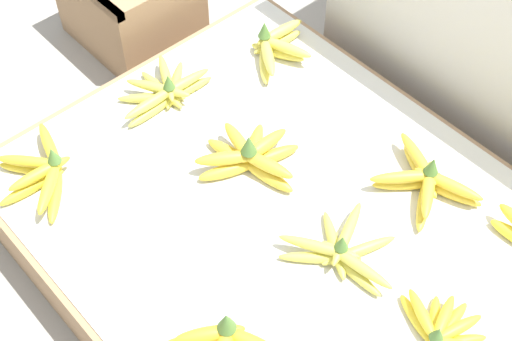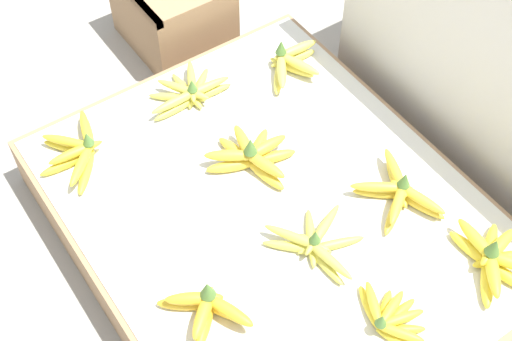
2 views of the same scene
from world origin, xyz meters
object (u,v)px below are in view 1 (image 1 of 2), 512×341
object	(u,v)px
banana_bunch_back_left	(275,48)
banana_bunch_middle_right	(444,330)
banana_bunch_middle_left	(165,91)
banana_bunch_front_left	(43,170)
wooden_crate	(130,1)
banana_bunch_middle_midleft	(250,156)
banana_bunch_middle_midright	(341,252)
banana_bunch_back_midright	(425,181)

from	to	relation	value
banana_bunch_back_left	banana_bunch_middle_right	bearing A→B (deg)	-20.60
banana_bunch_middle_left	banana_bunch_front_left	bearing A→B (deg)	-87.23
wooden_crate	banana_bunch_front_left	xyz separation A→B (m)	(0.43, -0.53, 0.07)
banana_bunch_middle_midleft	banana_bunch_middle_midright	bearing A→B (deg)	-4.90
banana_bunch_front_left	banana_bunch_back_left	xyz separation A→B (m)	(0.05, 0.65, 0.00)
wooden_crate	banana_bunch_middle_midleft	world-z (taller)	banana_bunch_middle_midleft
banana_bunch_middle_midleft	banana_bunch_middle_right	size ratio (longest dim) A/B	1.13
banana_bunch_middle_midright	banana_bunch_back_left	world-z (taller)	banana_bunch_back_left
banana_bunch_middle_midleft	banana_bunch_middle_midright	size ratio (longest dim) A/B	1.00
banana_bunch_back_midright	banana_bunch_middle_midleft	bearing A→B (deg)	-142.16
banana_bunch_front_left	banana_bunch_back_left	distance (m)	0.65
banana_bunch_middle_right	wooden_crate	bearing A→B (deg)	172.11
banana_bunch_middle_left	banana_bunch_back_left	world-z (taller)	banana_bunch_back_left
banana_bunch_middle_left	banana_bunch_middle_midright	size ratio (longest dim) A/B	1.05
wooden_crate	banana_bunch_middle_midright	distance (m)	1.03
banana_bunch_back_midright	banana_bunch_front_left	bearing A→B (deg)	-134.15
banana_bunch_middle_right	banana_bunch_back_midright	size ratio (longest dim) A/B	0.86
banana_bunch_middle_midright	wooden_crate	bearing A→B (deg)	169.10
banana_bunch_back_left	banana_bunch_front_left	bearing A→B (deg)	-94.47
banana_bunch_front_left	banana_bunch_middle_midright	distance (m)	0.67
banana_bunch_front_left	banana_bunch_back_midright	bearing A→B (deg)	45.85
banana_bunch_middle_left	banana_bunch_middle_midleft	bearing A→B (deg)	2.27
banana_bunch_back_left	banana_bunch_back_midright	bearing A→B (deg)	-5.34
banana_bunch_front_left	banana_bunch_middle_left	size ratio (longest dim) A/B	0.99
banana_bunch_middle_midleft	banana_bunch_middle_midright	distance (m)	0.31
banana_bunch_back_left	banana_bunch_middle_midright	bearing A→B (deg)	-30.49
banana_bunch_front_left	banana_bunch_middle_midleft	size ratio (longest dim) A/B	1.05
banana_bunch_back_midright	wooden_crate	bearing A→B (deg)	-176.08
banana_bunch_middle_left	banana_bunch_back_midright	xyz separation A→B (m)	(0.60, 0.25, 0.00)
banana_bunch_middle_midright	banana_bunch_back_midright	bearing A→B (deg)	90.01
banana_bunch_middle_midright	banana_bunch_back_left	size ratio (longest dim) A/B	1.11
banana_bunch_middle_midright	banana_bunch_front_left	bearing A→B (deg)	-149.98
banana_bunch_back_midright	banana_bunch_middle_right	bearing A→B (deg)	-44.49
banana_bunch_middle_left	banana_bunch_middle_right	distance (m)	0.85
wooden_crate	banana_bunch_front_left	bearing A→B (deg)	-51.24
banana_bunch_middle_midleft	banana_bunch_middle_right	bearing A→B (deg)	-0.63
banana_bunch_middle_right	banana_bunch_back_left	world-z (taller)	banana_bunch_back_left
banana_bunch_front_left	banana_bunch_middle_right	size ratio (longest dim) A/B	1.19
banana_bunch_middle_midleft	banana_bunch_back_midright	distance (m)	0.39
banana_bunch_middle_midleft	banana_bunch_back_left	distance (m)	0.37
wooden_crate	banana_bunch_middle_right	world-z (taller)	wooden_crate
banana_bunch_front_left	banana_bunch_middle_midright	world-z (taller)	banana_bunch_front_left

